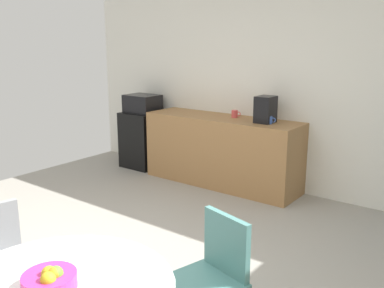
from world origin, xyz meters
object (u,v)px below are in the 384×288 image
Objects in this scene: microwave at (143,104)px; mug_white at (269,120)px; mini_fridge at (144,139)px; chair_teal at (215,266)px; fruit_bowl at (50,280)px; mug_green at (235,114)px; coffee_maker at (265,109)px.

microwave is 2.10m from mug_white.
mini_fridge is 4.01m from chair_teal.
mug_white is at bearing 110.53° from chair_teal.
microwave is 3.72× the size of mug_white.
mini_fridge is 6.40× the size of mug_white.
microwave reaches higher than fruit_bowl.
mug_white reaches higher than mini_fridge.
coffee_maker is at bearing -9.79° from mug_green.
mini_fridge is at bearing 180.00° from coffee_maker.
fruit_bowl is at bearing -106.07° from chair_teal.
mug_white is (2.10, -0.05, -0.01)m from microwave.
mini_fridge is at bearing 128.00° from fruit_bowl.
mini_fridge is at bearing 178.75° from mug_white.
mug_green is (1.54, 0.08, 0.53)m from mini_fridge.
chair_teal is at bearing -40.43° from mini_fridge.
mug_green is at bearing 108.73° from fruit_bowl.
fruit_bowl is (2.78, -3.55, 0.38)m from mini_fridge.
coffee_maker is (-0.76, 3.55, 0.27)m from fruit_bowl.
coffee_maker is (2.02, 0.00, 0.65)m from mini_fridge.
microwave is 2.02m from coffee_maker.
coffee_maker is (0.47, -0.08, 0.11)m from mug_green.
mug_white reaches higher than fruit_bowl.
mug_green is (-1.51, 2.68, 0.43)m from chair_teal.
fruit_bowl is at bearing -52.00° from mini_fridge.
mug_white is at bearing -1.25° from microwave.
mini_fridge is 3.29× the size of fruit_bowl.
chair_teal is at bearing 73.93° from fruit_bowl.
chair_teal is 1.03m from fruit_bowl.
microwave reaches higher than chair_teal.
coffee_maker reaches higher than microwave.
microwave is 1.50× the size of coffee_maker.
mug_white and mug_green have the same top height.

